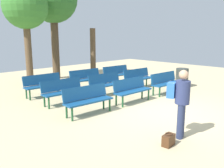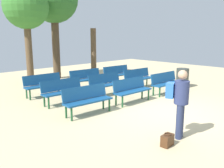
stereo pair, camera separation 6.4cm
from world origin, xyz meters
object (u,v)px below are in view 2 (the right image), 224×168
bench_r0_c1 (131,89)px  bench_r2_c2 (117,73)px  bench_r0_c0 (87,98)px  bench_r2_c1 (87,78)px  bench_r2_c0 (44,84)px  visitor_with_backpack (180,100)px  tree_2 (94,53)px  bench_r1_c1 (106,83)px  bench_r1_c0 (63,90)px  bench_r0_c2 (166,82)px  trash_bin (182,78)px  tree_0 (26,8)px  tree_1 (54,0)px  bench_r1_c2 (138,77)px  handbag (167,140)px

bench_r0_c1 → bench_r2_c2: (2.16, 2.83, 0.00)m
bench_r0_c0 → bench_r2_c1: same height
bench_r2_c0 → visitor_with_backpack: (0.31, -5.88, 0.43)m
bench_r2_c0 → tree_2: tree_2 is taller
bench_r1_c1 → visitor_with_backpack: visitor_with_backpack is taller
bench_r1_c0 → bench_r2_c2: (4.04, 1.21, 0.00)m
bench_r0_c2 → bench_r1_c1: 2.51m
bench_r0_c1 → trash_bin: bearing=1.8°
bench_r2_c0 → bench_r2_c2: 3.99m
bench_r0_c0 → bench_r2_c2: size_ratio=1.00×
bench_r0_c0 → bench_r1_c1: same height
bench_r0_c1 → bench_r0_c2: size_ratio=1.00×
bench_r2_c1 → tree_0: size_ratio=0.34×
visitor_with_backpack → tree_1: bearing=-123.7°
bench_r1_c1 → bench_r1_c2: 1.98m
bench_r0_c0 → bench_r0_c2: 4.04m
bench_r0_c0 → bench_r1_c0: same height
bench_r0_c2 → tree_1: bearing=104.9°
visitor_with_backpack → tree_0: bearing=-111.7°
bench_r2_c2 → trash_bin: bearing=-59.0°
bench_r0_c0 → visitor_with_backpack: bearing=-76.0°
bench_r1_c0 → bench_r2_c2: bearing=19.4°
bench_r1_c1 → bench_r2_c2: 2.49m
bench_r1_c1 → bench_r2_c1: 1.50m
bench_r0_c0 → trash_bin: size_ratio=1.83×
bench_r1_c0 → tree_2: 5.48m
bench_r0_c2 → trash_bin: (1.58, 0.11, -0.06)m
bench_r1_c2 → tree_0: size_ratio=0.34×
bench_r2_c0 → bench_r1_c0: bearing=-89.5°
bench_r1_c0 → bench_r2_c1: same height
bench_r2_c0 → bench_r0_c0: bearing=-90.8°
tree_0 → handbag: bearing=-95.8°
tree_2 → handbag: size_ratio=8.39×
bench_r0_c2 → tree_2: bearing=89.1°
tree_1 → trash_bin: 7.84m
bench_r1_c0 → bench_r2_c1: 2.50m
bench_r2_c1 → tree_1: bearing=86.1°
bench_r1_c0 → bench_r1_c1: same height
handbag → bench_r1_c0: bearing=87.2°
bench_r0_c0 → bench_r0_c1: bearing=1.8°
bench_r0_c2 → bench_r1_c1: bearing=144.3°
bench_r1_c1 → handbag: bench_r1_c1 is taller
bench_r0_c0 → handbag: bench_r0_c0 is taller
bench_r2_c1 → bench_r2_c2: size_ratio=1.00×
tree_0 → tree_2: (3.63, -0.47, -2.25)m
bench_r0_c2 → trash_bin: bearing=7.1°
bench_r0_c1 → tree_2: bearing=66.2°
bench_r2_c1 → tree_0: bearing=125.3°
tree_1 → bench_r2_c1: bearing=-98.0°
bench_r0_c1 → trash_bin: trash_bin is taller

